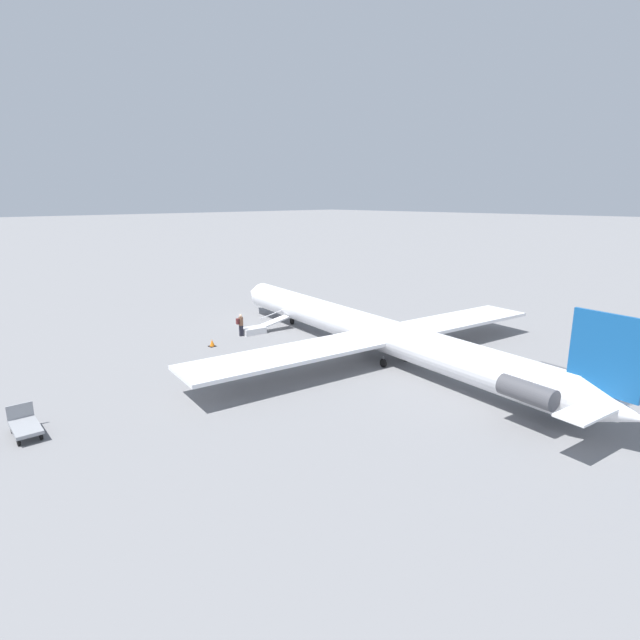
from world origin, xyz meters
TOP-DOWN VIEW (x-y plane):
  - ground_plane at (0.00, 0.00)m, footprint 600.00×600.00m
  - airplane_main at (-0.90, 0.15)m, footprint 35.16×27.58m
  - boarding_stairs at (9.46, 2.15)m, footprint 1.64×4.12m
  - passenger at (9.62, 3.70)m, footprint 0.38×0.56m
  - luggage_cart at (2.59, 20.53)m, footprint 2.28×1.26m
  - traffic_cone_near_stairs at (8.76, 6.84)m, footprint 0.49×0.49m

SIDE VIEW (x-z plane):
  - ground_plane at x=0.00m, z-range 0.00..0.00m
  - traffic_cone_near_stairs at x=8.76m, z-range -0.02..0.52m
  - boarding_stairs at x=9.46m, z-range -0.41..1.12m
  - luggage_cart at x=2.59m, z-range -0.15..1.07m
  - passenger at x=9.62m, z-range 0.13..1.87m
  - airplane_main at x=-0.90m, z-range -1.18..4.65m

